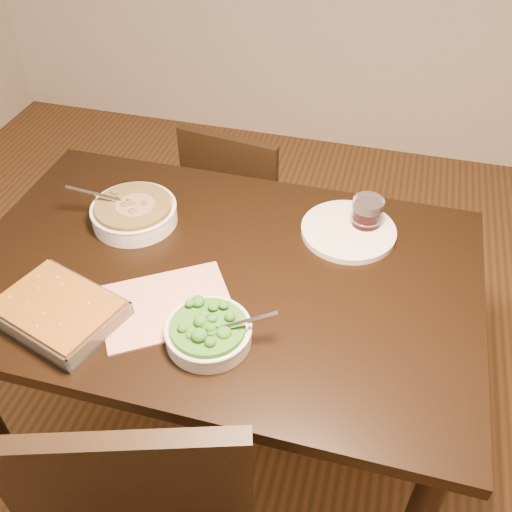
% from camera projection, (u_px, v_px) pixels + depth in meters
% --- Properties ---
extents(ground, '(4.00, 4.00, 0.00)m').
position_uv_depth(ground, '(227.00, 420.00, 2.05)').
color(ground, '#3F2B12').
rests_on(ground, ground).
extents(table, '(1.40, 0.90, 0.75)m').
position_uv_depth(table, '(220.00, 294.00, 1.61)').
color(table, black).
rests_on(table, ground).
extents(magazine_a, '(0.40, 0.37, 0.01)m').
position_uv_depth(magazine_a, '(166.00, 305.00, 1.45)').
color(magazine_a, '#BF3D36').
rests_on(magazine_a, table).
extents(coaster, '(0.10, 0.10, 0.00)m').
position_uv_depth(coaster, '(364.00, 228.00, 1.68)').
color(coaster, white).
rests_on(coaster, table).
extents(stew_bowl, '(0.28, 0.25, 0.10)m').
position_uv_depth(stew_bowl, '(134.00, 212.00, 1.68)').
color(stew_bowl, white).
rests_on(stew_bowl, table).
extents(broccoli_bowl, '(0.23, 0.21, 0.08)m').
position_uv_depth(broccoli_bowl, '(209.00, 332.00, 1.35)').
color(broccoli_bowl, white).
rests_on(broccoli_bowl, table).
extents(baking_dish, '(0.35, 0.30, 0.05)m').
position_uv_depth(baking_dish, '(59.00, 311.00, 1.40)').
color(baking_dish, silver).
rests_on(baking_dish, table).
extents(wine_tumbler, '(0.09, 0.09, 0.10)m').
position_uv_depth(wine_tumbler, '(367.00, 213.00, 1.64)').
color(wine_tumbler, black).
rests_on(wine_tumbler, coaster).
extents(dinner_plate, '(0.28, 0.28, 0.02)m').
position_uv_depth(dinner_plate, '(348.00, 231.00, 1.66)').
color(dinner_plate, silver).
rests_on(dinner_plate, table).
extents(chair_far, '(0.43, 0.43, 0.81)m').
position_uv_depth(chair_far, '(240.00, 204.00, 2.26)').
color(chair_far, black).
rests_on(chair_far, ground).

